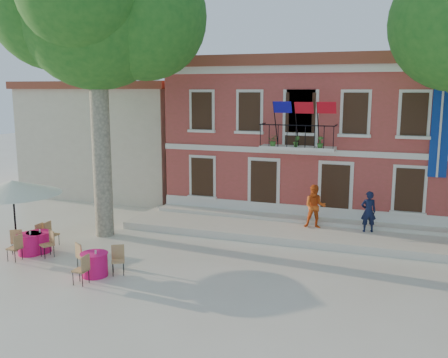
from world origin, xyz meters
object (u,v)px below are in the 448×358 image
plane_tree_west (95,12)px  pedestrian_orange (315,207)px  cafe_table_0 (39,241)px  cafe_table_2 (30,243)px  cafe_table_1 (94,263)px  pedestrian_navy (368,212)px  patio_umbrella (12,188)px

plane_tree_west → pedestrian_orange: (8.20, 2.98, -7.71)m
cafe_table_0 → plane_tree_west: bearing=68.7°
cafe_table_0 → cafe_table_2: (-0.15, -0.33, -0.01)m
cafe_table_0 → cafe_table_2: size_ratio=0.97×
cafe_table_1 → cafe_table_2: same height
plane_tree_west → pedestrian_navy: size_ratio=7.22×
pedestrian_navy → cafe_table_2: (-11.54, -6.19, -0.72)m
patio_umbrella → pedestrian_navy: (12.45, 5.86, -1.24)m
plane_tree_west → pedestrian_navy: plane_tree_west is taller
patio_umbrella → plane_tree_west: bearing=52.0°
pedestrian_orange → pedestrian_navy: bearing=-3.3°
pedestrian_navy → cafe_table_1: bearing=24.9°
patio_umbrella → cafe_table_0: (1.07, -0.00, -1.95)m
pedestrian_navy → cafe_table_2: 13.12m
patio_umbrella → pedestrian_orange: bearing=28.9°
patio_umbrella → cafe_table_0: bearing=-0.2°
pedestrian_navy → cafe_table_0: (-11.39, -5.86, -0.71)m
plane_tree_west → patio_umbrella: size_ratio=3.40×
pedestrian_orange → plane_tree_west: bearing=-167.7°
patio_umbrella → cafe_table_2: (0.91, -0.33, -1.96)m
plane_tree_west → cafe_table_2: bearing=-111.7°
cafe_table_2 → plane_tree_west: bearing=68.3°
cafe_table_0 → cafe_table_1: same height
cafe_table_1 → pedestrian_orange: bearing=50.1°
cafe_table_0 → patio_umbrella: bearing=179.8°
patio_umbrella → pedestrian_orange: 11.85m
pedestrian_navy → cafe_table_1: (-8.04, -7.24, -0.71)m
cafe_table_1 → cafe_table_2: bearing=163.4°
pedestrian_navy → cafe_table_0: pedestrian_navy is taller
pedestrian_navy → patio_umbrella: bearing=8.1°
patio_umbrella → cafe_table_1: 5.01m
plane_tree_west → patio_umbrella: bearing=-128.0°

